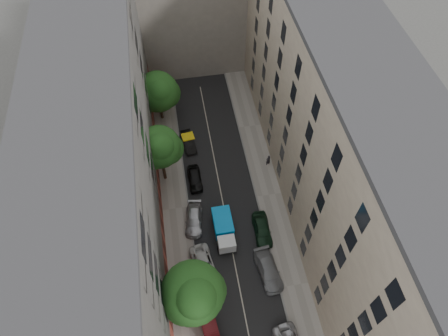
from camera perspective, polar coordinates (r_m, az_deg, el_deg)
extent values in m
plane|color=#4C4C49|center=(46.62, -0.19, -4.89)|extent=(120.00, 120.00, 0.00)
cube|color=black|center=(46.61, -0.19, -4.89)|extent=(8.00, 44.00, 0.02)
cube|color=gray|center=(46.42, -6.93, -5.78)|extent=(3.00, 44.00, 0.15)
cube|color=gray|center=(47.34, 6.41, -3.86)|extent=(3.00, 44.00, 0.15)
cube|color=#494744|center=(38.88, -16.43, 0.63)|extent=(8.00, 44.00, 20.00)
cube|color=#B8A88F|center=(41.02, 15.16, 4.76)|extent=(8.00, 44.00, 20.00)
cube|color=black|center=(44.12, -0.01, -9.28)|extent=(1.94, 4.88, 0.27)
cube|color=silver|center=(42.66, 0.38, -10.82)|extent=(1.82, 1.46, 1.53)
cube|color=#0DA0FF|center=(43.66, -0.19, -7.79)|extent=(2.02, 3.26, 1.62)
cylinder|color=black|center=(43.44, -0.76, -11.51)|extent=(0.25, 0.76, 0.76)
cylinder|color=black|center=(43.57, 1.51, -11.16)|extent=(0.25, 0.76, 0.76)
cylinder|color=black|center=(44.83, -1.41, -7.89)|extent=(0.25, 0.76, 0.76)
cylinder|color=black|center=(44.96, 0.76, -7.57)|extent=(0.25, 0.76, 0.76)
imported|color=#4B0F12|center=(40.57, -2.20, -21.30)|extent=(1.97, 4.26, 1.35)
imported|color=silver|center=(42.52, -2.93, -13.59)|extent=(2.79, 4.84, 1.27)
imported|color=#AEAEB3|center=(44.86, -4.32, -7.33)|extent=(2.54, 4.73, 1.30)
imported|color=black|center=(47.76, -4.18, -1.51)|extent=(1.63, 3.93, 1.33)
imported|color=black|center=(51.32, -5.11, 3.76)|extent=(1.88, 4.06, 1.29)
imported|color=gray|center=(42.39, 6.37, -14.35)|extent=(2.54, 5.08, 1.42)
imported|color=black|center=(44.24, 5.47, -8.73)|extent=(1.90, 4.45, 1.50)
cylinder|color=#382619|center=(39.75, -4.00, -19.71)|extent=(0.36, 0.36, 3.32)
cylinder|color=#382619|center=(37.04, -4.26, -18.47)|extent=(0.24, 0.24, 2.37)
sphere|color=#25521B|center=(34.84, -4.50, -17.31)|extent=(5.45, 5.45, 5.45)
sphere|color=#25521B|center=(36.04, -2.97, -17.10)|extent=(4.09, 4.09, 4.09)
sphere|color=#25521B|center=(35.33, -5.51, -18.57)|extent=(3.81, 3.81, 3.81)
sphere|color=#25521B|center=(33.41, -4.10, -17.86)|extent=(3.54, 3.54, 3.54)
cylinder|color=#382619|center=(47.69, -8.58, -0.38)|extent=(0.36, 0.36, 2.87)
cylinder|color=#382619|center=(45.74, -8.95, 1.42)|extent=(0.24, 0.24, 2.05)
sphere|color=#25521B|center=(44.18, -9.28, 3.00)|extent=(4.85, 4.85, 4.85)
sphere|color=#25521B|center=(45.16, -8.02, 2.76)|extent=(3.64, 3.64, 3.64)
sphere|color=#25521B|center=(44.35, -10.03, 1.92)|extent=(3.39, 3.39, 3.39)
sphere|color=#25521B|center=(42.85, -9.12, 3.12)|extent=(3.15, 3.15, 3.15)
cylinder|color=#382619|center=(54.41, -8.93, 7.96)|extent=(0.36, 0.36, 2.30)
cylinder|color=#382619|center=(53.03, -9.20, 9.44)|extent=(0.24, 0.24, 1.65)
sphere|color=#25521B|center=(51.93, -9.44, 10.71)|extent=(5.27, 5.27, 5.27)
sphere|color=#25521B|center=(52.74, -8.37, 10.52)|extent=(3.95, 3.95, 3.95)
sphere|color=#25521B|center=(51.91, -10.11, 9.86)|extent=(3.69, 3.69, 3.69)
sphere|color=#25521B|center=(50.76, -9.28, 10.84)|extent=(3.42, 3.42, 3.42)
cylinder|color=#17532B|center=(39.36, -4.01, -15.49)|extent=(0.14, 0.14, 5.91)
sphere|color=silver|center=(36.53, -4.28, -13.80)|extent=(0.36, 0.36, 0.36)
imported|color=black|center=(49.14, 6.34, 1.13)|extent=(0.71, 0.58, 1.68)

